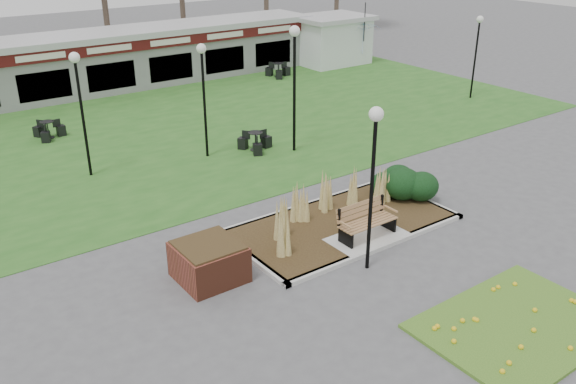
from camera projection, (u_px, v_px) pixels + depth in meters
ground at (371, 243)px, 16.48m from camera, size 100.00×100.00×0.00m
lawn at (173, 129)px, 25.34m from camera, size 34.00×16.00×0.02m
flower_bed at (518, 324)px, 13.06m from camera, size 4.20×3.00×0.16m
planting_bed at (372, 202)px, 18.01m from camera, size 6.75×3.40×1.27m
park_bench at (366, 220)px, 16.43m from camera, size 1.70×0.66×0.93m
brick_planter at (209, 261)px, 14.67m from camera, size 1.50×1.50×0.95m
food_pavilion at (100, 61)px, 30.62m from camera, size 24.60×3.40×2.90m
service_hut at (331, 39)px, 36.42m from camera, size 4.40×3.40×2.83m
lamp_post_near_right at (374, 154)px, 14.06m from camera, size 0.35×0.35×4.18m
lamp_post_mid_left at (203, 76)px, 21.26m from camera, size 0.34×0.34×4.13m
lamp_post_mid_right at (294, 61)px, 21.67m from camera, size 0.38×0.38×4.63m
lamp_post_far_right at (478, 39)px, 28.65m from camera, size 0.33×0.33×3.92m
lamp_post_far_left at (79, 88)px, 19.58m from camera, size 0.35×0.35×4.20m
bistro_set_a at (256, 144)px, 22.95m from camera, size 1.21×1.33×0.71m
bistro_set_b at (49, 132)px, 24.24m from camera, size 1.15×1.30×0.69m
bistro_set_d at (278, 72)px, 33.69m from camera, size 1.24×1.43×0.76m
patio_umbrella at (364, 38)px, 35.71m from camera, size 2.31×2.34×2.54m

